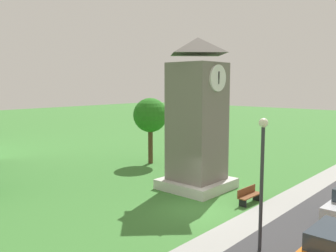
{
  "coord_description": "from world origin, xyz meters",
  "views": [
    {
      "loc": [
        -14.55,
        -11.06,
        6.54
      ],
      "look_at": [
        1.58,
        3.3,
        4.01
      ],
      "focal_mm": 38.5,
      "sensor_mm": 36.0,
      "label": 1
    }
  ],
  "objects_px": {
    "park_bench": "(249,195)",
    "street_lamp": "(262,168)",
    "clock_tower": "(197,123)",
    "tree_near_tower": "(150,116)"
  },
  "relations": [
    {
      "from": "park_bench",
      "to": "street_lamp",
      "type": "relative_size",
      "value": 0.35
    },
    {
      "from": "clock_tower",
      "to": "park_bench",
      "type": "relative_size",
      "value": 5.14
    },
    {
      "from": "park_bench",
      "to": "clock_tower",
      "type": "bearing_deg",
      "value": 83.92
    },
    {
      "from": "street_lamp",
      "to": "tree_near_tower",
      "type": "relative_size",
      "value": 0.97
    },
    {
      "from": "clock_tower",
      "to": "tree_near_tower",
      "type": "distance_m",
      "value": 7.89
    },
    {
      "from": "street_lamp",
      "to": "clock_tower",
      "type": "bearing_deg",
      "value": 53.63
    },
    {
      "from": "clock_tower",
      "to": "park_bench",
      "type": "height_order",
      "value": "clock_tower"
    },
    {
      "from": "park_bench",
      "to": "tree_near_tower",
      "type": "relative_size",
      "value": 0.34
    },
    {
      "from": "clock_tower",
      "to": "street_lamp",
      "type": "distance_m",
      "value": 8.8
    },
    {
      "from": "clock_tower",
      "to": "street_lamp",
      "type": "relative_size",
      "value": 1.77
    }
  ]
}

